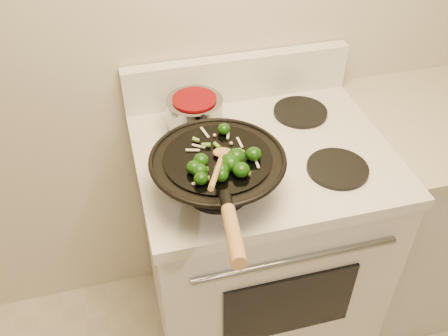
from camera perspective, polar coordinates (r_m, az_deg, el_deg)
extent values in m
cube|color=white|center=(1.88, 3.71, -9.33)|extent=(0.76, 0.64, 0.88)
cube|color=white|center=(1.55, 4.43, 1.61)|extent=(0.78, 0.66, 0.04)
cube|color=white|center=(1.73, 1.52, 10.29)|extent=(0.78, 0.05, 0.16)
cylinder|color=gray|center=(1.42, 8.31, -10.37)|extent=(0.60, 0.02, 0.02)
cube|color=black|center=(1.61, 7.45, -15.38)|extent=(0.42, 0.01, 0.28)
cylinder|color=black|center=(1.39, -0.70, -2.49)|extent=(0.18, 0.18, 0.01)
cylinder|color=black|center=(1.49, 12.85, -0.06)|extent=(0.18, 0.18, 0.01)
cylinder|color=black|center=(1.61, -3.27, 4.61)|extent=(0.18, 0.18, 0.01)
cylinder|color=black|center=(1.70, 8.72, 6.34)|extent=(0.18, 0.18, 0.01)
cube|color=silver|center=(2.22, 23.83, -3.98)|extent=(0.80, 0.60, 0.88)
torus|color=black|center=(1.31, -0.73, 1.04)|extent=(0.37, 0.37, 0.01)
cylinder|color=black|center=(1.31, -0.74, 1.14)|extent=(0.29, 0.29, 0.01)
cylinder|color=black|center=(1.13, 0.28, -3.86)|extent=(0.04, 0.07, 0.04)
cylinder|color=#A97B42|center=(1.03, 1.06, -7.61)|extent=(0.06, 0.19, 0.07)
ellipsoid|color=#113708|center=(1.25, -2.80, -0.30)|extent=(0.04, 0.04, 0.03)
cylinder|color=#568730|center=(1.26, -2.26, -0.55)|extent=(0.02, 0.02, 0.02)
ellipsoid|color=#113708|center=(1.25, 1.97, -0.19)|extent=(0.04, 0.04, 0.04)
ellipsoid|color=#113708|center=(1.26, 0.75, 0.57)|extent=(0.05, 0.05, 0.04)
ellipsoid|color=#113708|center=(1.26, -3.48, 0.08)|extent=(0.04, 0.04, 0.03)
cylinder|color=#568730|center=(1.27, -2.94, -0.16)|extent=(0.02, 0.01, 0.02)
ellipsoid|color=#113708|center=(1.28, -2.67, 0.89)|extent=(0.04, 0.04, 0.03)
ellipsoid|color=#113708|center=(1.28, 1.40, 1.34)|extent=(0.05, 0.05, 0.04)
ellipsoid|color=#113708|center=(1.25, -0.34, -0.24)|extent=(0.04, 0.04, 0.03)
cylinder|color=#568730|center=(1.26, 0.20, -0.50)|extent=(0.02, 0.01, 0.02)
ellipsoid|color=#113708|center=(1.39, -0.01, 4.49)|extent=(0.04, 0.04, 0.03)
ellipsoid|color=#113708|center=(1.23, -0.36, -0.81)|extent=(0.04, 0.04, 0.03)
ellipsoid|color=#113708|center=(1.30, 3.40, 1.60)|extent=(0.04, 0.04, 0.04)
cylinder|color=#568730|center=(1.31, 3.91, 1.32)|extent=(0.02, 0.02, 0.01)
ellipsoid|color=#113708|center=(1.23, -2.66, -1.21)|extent=(0.04, 0.04, 0.03)
ellipsoid|color=#113708|center=(1.27, 1.03, 0.70)|extent=(0.04, 0.04, 0.03)
ellipsoid|color=#113708|center=(1.27, 0.64, 0.75)|extent=(0.05, 0.05, 0.04)
cylinder|color=#568730|center=(1.28, 1.27, 0.40)|extent=(0.02, 0.02, 0.01)
cube|color=#EDE9CE|center=(1.24, -2.99, -1.54)|extent=(0.04, 0.02, 0.00)
cube|color=#EDE9CE|center=(1.36, 1.81, 2.93)|extent=(0.01, 0.04, 0.00)
cube|color=#EDE9CE|center=(1.27, 1.52, -0.03)|extent=(0.01, 0.03, 0.00)
cube|color=#EDE9CE|center=(1.34, -2.94, 2.51)|extent=(0.03, 0.03, 0.00)
cube|color=#EDE9CE|center=(1.33, -3.61, 2.05)|extent=(0.04, 0.02, 0.00)
cube|color=#EDE9CE|center=(1.39, -2.22, 4.08)|extent=(0.02, 0.05, 0.00)
cube|color=#EDE9CE|center=(1.29, 3.74, 0.62)|extent=(0.01, 0.04, 0.00)
cube|color=#EDE9CE|center=(1.39, 0.49, 4.01)|extent=(0.02, 0.05, 0.00)
cube|color=#EDE9CE|center=(1.29, 0.87, 0.54)|extent=(0.01, 0.04, 0.00)
cylinder|color=#5E912F|center=(1.31, 1.80, 1.65)|extent=(0.02, 0.02, 0.01)
cylinder|color=#5E912F|center=(1.32, 1.99, 1.94)|extent=(0.02, 0.03, 0.02)
cylinder|color=#5E912F|center=(1.25, 2.59, -0.55)|extent=(0.02, 0.02, 0.02)
cylinder|color=#5E912F|center=(1.24, -2.21, -1.16)|extent=(0.02, 0.02, 0.01)
cylinder|color=#5E912F|center=(1.34, -2.05, 2.66)|extent=(0.02, 0.01, 0.01)
cylinder|color=#5E912F|center=(1.36, -3.24, 3.25)|extent=(0.02, 0.03, 0.02)
cylinder|color=#5E912F|center=(1.26, -2.33, -0.09)|extent=(0.02, 0.02, 0.01)
cylinder|color=#5E912F|center=(1.34, -0.81, 2.58)|extent=(0.02, 0.02, 0.01)
sphere|color=beige|center=(1.38, -1.08, 3.77)|extent=(0.01, 0.01, 0.01)
sphere|color=beige|center=(1.35, 0.82, 2.85)|extent=(0.01, 0.01, 0.01)
sphere|color=beige|center=(1.34, -2.30, 2.44)|extent=(0.01, 0.01, 0.01)
ellipsoid|color=#A97B42|center=(1.31, -0.12, 1.78)|extent=(0.07, 0.06, 0.01)
cylinder|color=#A97B42|center=(1.20, -0.77, -0.21)|extent=(0.09, 0.21, 0.09)
cylinder|color=gray|center=(1.58, -3.34, 6.26)|extent=(0.18, 0.18, 0.10)
cylinder|color=#6A0508|center=(1.55, -3.42, 7.85)|extent=(0.14, 0.14, 0.01)
cylinder|color=black|center=(1.44, -1.76, 4.67)|extent=(0.03, 0.11, 0.02)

